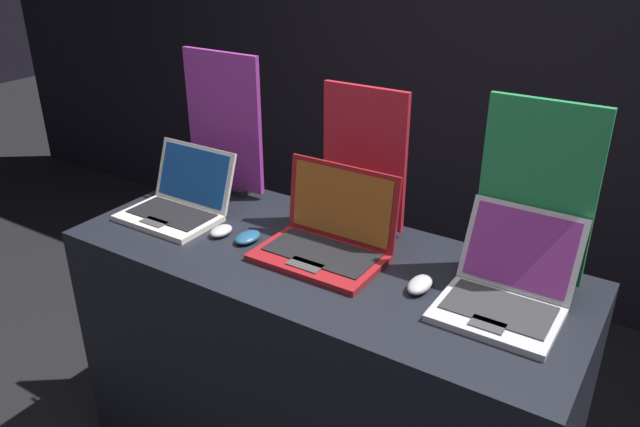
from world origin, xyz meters
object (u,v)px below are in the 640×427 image
Objects in this scene: promo_stand_front at (224,127)px; laptop_back at (506,288)px; laptop_middle at (328,236)px; mouse_front at (221,231)px; laptop_front at (179,201)px; mouse_middle at (248,237)px; mouse_back at (420,285)px; promo_stand_middle at (364,163)px; promo_stand_back at (535,198)px.

promo_stand_front reaches higher than laptop_back.
mouse_front is at bearing -167.19° from laptop_middle.
mouse_front is at bearing -10.08° from laptop_front.
mouse_back reaches higher than mouse_middle.
laptop_front is at bearing 175.29° from mouse_middle.
promo_stand_middle is 4.50× the size of mouse_back.
laptop_front reaches higher than mouse_back.
promo_stand_front is 4.92× the size of mouse_back.
laptop_middle is 0.28m from promo_stand_middle.
promo_stand_middle is at bearing 23.93° from laptop_front.
mouse_front reaches higher than mouse_middle.
mouse_front is 0.10m from mouse_middle.
laptop_middle is (0.60, -0.23, -0.20)m from promo_stand_front.
laptop_front is 0.69× the size of promo_stand_middle.
mouse_middle is at bearing -174.57° from laptop_back.
mouse_back reaches higher than mouse_front.
laptop_front is at bearing -90.00° from promo_stand_front.
laptop_back is (0.57, -0.22, -0.18)m from promo_stand_middle.
promo_stand_front reaches higher than laptop_middle.
laptop_middle is 1.13× the size of laptop_back.
mouse_back is (-0.23, -0.05, -0.04)m from laptop_back.
laptop_back is at bearing 12.05° from mouse_back.
laptop_middle is at bearing -179.15° from laptop_back.
mouse_front is (0.23, -0.04, -0.04)m from laptop_front.
promo_stand_front is at bearing 178.23° from promo_stand_back.
laptop_middle is at bearing -161.61° from promo_stand_back.
mouse_middle is 0.95× the size of mouse_back.
mouse_back is at bearing 0.17° from laptop_front.
promo_stand_back reaches higher than promo_stand_middle.
laptop_front is 0.34m from mouse_middle.
promo_stand_front reaches higher than mouse_middle.
promo_stand_back reaches higher than mouse_back.
laptop_back is at bearing 5.65° from mouse_front.
promo_stand_back is (1.17, 0.23, 0.21)m from laptop_front.
laptop_front is 0.68m from promo_stand_middle.
promo_stand_middle is at bearing 176.50° from promo_stand_back.
mouse_front is at bearing -163.78° from promo_stand_back.
laptop_back is at bearing 5.43° from mouse_middle.
laptop_middle reaches higher than mouse_back.
promo_stand_front is 1.01m from mouse_back.
promo_stand_middle is at bearing 47.67° from mouse_middle.
promo_stand_front is (0.00, 0.27, 0.21)m from laptop_front.
laptop_front is 0.87× the size of laptop_middle.
promo_stand_middle is 0.91× the size of promo_stand_back.
laptop_back is (0.94, 0.09, 0.04)m from mouse_front.
laptop_middle is at bearing -90.00° from promo_stand_middle.
promo_stand_front is at bearing 126.65° from mouse_front.
promo_stand_front is 1.37× the size of laptop_middle.
laptop_middle is 0.57m from laptop_back.
laptop_front reaches higher than mouse_middle.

